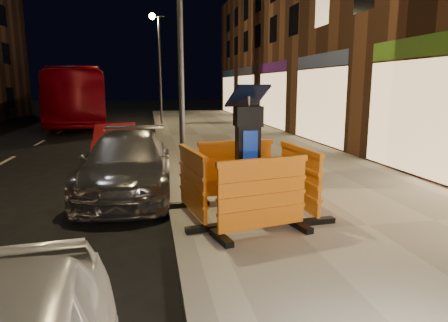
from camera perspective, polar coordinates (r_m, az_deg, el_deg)
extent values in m
plane|color=black|center=(6.15, -5.76, -12.14)|extent=(120.00, 120.00, 0.00)
cube|color=gray|center=(7.00, 19.83, -9.17)|extent=(6.00, 60.00, 0.15)
cube|color=slate|center=(6.12, -5.77, -11.50)|extent=(0.30, 60.00, 0.15)
cube|color=black|center=(6.82, 3.39, 0.81)|extent=(0.75, 0.75, 2.12)
cube|color=orange|center=(6.03, 5.52, -5.13)|extent=(1.61, 0.94, 1.18)
cube|color=orange|center=(7.82, 1.68, -1.38)|extent=(1.56, 0.74, 1.18)
cube|color=orange|center=(6.76, -4.51, -3.36)|extent=(0.87, 1.60, 1.18)
cube|color=orange|center=(7.20, 10.72, -2.63)|extent=(0.77, 1.57, 1.18)
imported|color=#A2A2A6|center=(9.27, -13.43, -4.43)|extent=(2.10, 4.71, 1.34)
imported|color=maroon|center=(13.09, -15.03, -0.07)|extent=(1.40, 3.63, 1.18)
imported|color=maroon|center=(25.95, -19.71, 4.92)|extent=(4.18, 12.41, 3.39)
cylinder|color=#3F3F44|center=(8.70, -6.22, 15.76)|extent=(0.12, 0.12, 6.00)
cylinder|color=#3F3F44|center=(23.67, -9.11, 12.54)|extent=(0.12, 0.12, 6.00)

